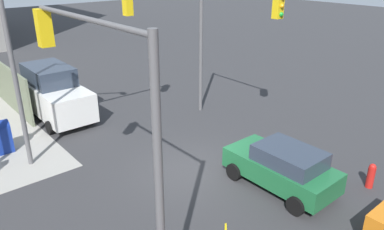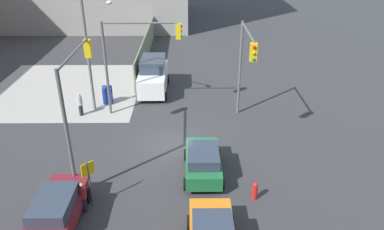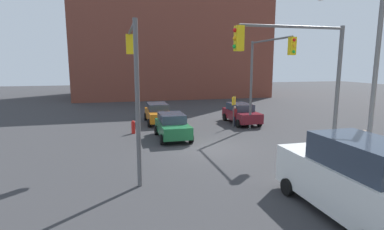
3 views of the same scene
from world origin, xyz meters
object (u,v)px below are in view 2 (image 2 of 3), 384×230
pedestrian_waiting (80,104)px  street_lamp_corner (91,47)px  van_white_delivery (153,75)px  traffic_signal_nw_corner (76,90)px  pedestrian_crossing (83,197)px  traffic_signal_se_corner (245,59)px  coupe_maroon (57,209)px  traffic_signal_ne_corner (135,50)px  coupe_green (203,161)px  fire_hydrant (255,191)px  mailbox_blue (108,94)px

pedestrian_waiting → street_lamp_corner: bearing=73.8°
van_white_delivery → pedestrian_waiting: van_white_delivery is taller
traffic_signal_nw_corner → pedestrian_waiting: bearing=16.9°
pedestrian_crossing → street_lamp_corner: bearing=147.4°
traffic_signal_nw_corner → traffic_signal_se_corner: bearing=-60.8°
traffic_signal_se_corner → van_white_delivery: bearing=46.2°
traffic_signal_se_corner → pedestrian_waiting: size_ratio=3.98×
street_lamp_corner → coupe_maroon: size_ratio=1.84×
traffic_signal_ne_corner → coupe_green: (-7.46, -4.29, -3.77)m
traffic_signal_nw_corner → street_lamp_corner: size_ratio=0.81×
street_lamp_corner → fire_hydrant: size_ratio=8.51×
street_lamp_corner → van_white_delivery: street_lamp_corner is taller
traffic_signal_nw_corner → pedestrian_crossing: 5.17m
mailbox_blue → coupe_green: coupe_green is taller
traffic_signal_se_corner → mailbox_blue: traffic_signal_se_corner is taller
traffic_signal_nw_corner → mailbox_blue: (8.60, 0.50, -3.87)m
coupe_maroon → pedestrian_waiting: size_ratio=2.65×
traffic_signal_se_corner → pedestrian_waiting: (1.57, 11.00, -3.75)m
fire_hydrant → coupe_green: (2.04, 2.42, 0.36)m
coupe_green → mailbox_blue: bearing=36.5°
traffic_signal_nw_corner → mailbox_blue: bearing=3.3°
traffic_signal_ne_corner → van_white_delivery: bearing=-9.6°
coupe_maroon → pedestrian_waiting: pedestrian_waiting is taller
fire_hydrant → pedestrian_crossing: (-0.80, 8.00, 0.32)m
van_white_delivery → pedestrian_crossing: (-14.48, 2.00, -0.48)m
traffic_signal_ne_corner → pedestrian_crossing: size_ratio=4.17×
van_white_delivery → traffic_signal_nw_corner: bearing=166.3°
mailbox_blue → coupe_maroon: 12.84m
pedestrian_crossing → traffic_signal_se_corner: bearing=94.0°
pedestrian_crossing → traffic_signal_ne_corner: bearing=131.4°
traffic_signal_nw_corner → pedestrian_waiting: (6.60, 2.00, -3.79)m
street_lamp_corner → coupe_green: street_lamp_corner is taller
traffic_signal_se_corner → fire_hydrant: 8.67m
traffic_signal_se_corner → pedestrian_waiting: traffic_signal_se_corner is taller
street_lamp_corner → fire_hydrant: (-10.01, -9.69, -4.22)m
traffic_signal_nw_corner → mailbox_blue: size_ratio=4.55×
fire_hydrant → coupe_maroon: (-1.64, 8.90, 0.36)m
mailbox_blue → street_lamp_corner: bearing=157.9°
fire_hydrant → traffic_signal_se_corner: bearing=-2.3°
traffic_signal_se_corner → coupe_green: traffic_signal_se_corner is taller
coupe_green → traffic_signal_ne_corner: bearing=29.9°
street_lamp_corner → pedestrian_crossing: (-10.81, -1.69, -3.90)m
fire_hydrant → street_lamp_corner: bearing=44.1°
traffic_signal_se_corner → pedestrian_crossing: traffic_signal_se_corner is taller
coupe_maroon → traffic_signal_se_corner: bearing=-44.8°
coupe_maroon → pedestrian_crossing: (0.84, -0.90, -0.04)m
traffic_signal_se_corner → coupe_maroon: 13.59m
coupe_green → van_white_delivery: (11.63, 3.58, 0.44)m
mailbox_blue → van_white_delivery: size_ratio=0.26×
traffic_signal_ne_corner → van_white_delivery: size_ratio=1.20×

